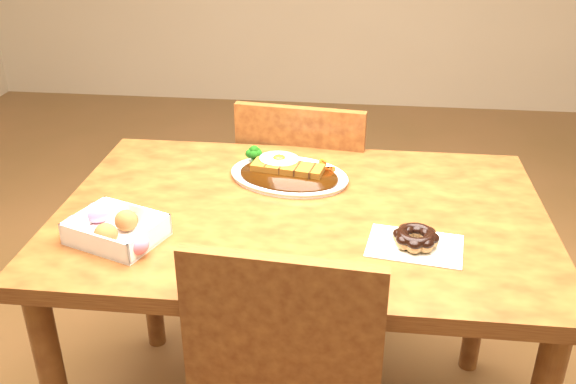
# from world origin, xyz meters

# --- Properties ---
(table) EXTENTS (1.20, 0.80, 0.75)m
(table) POSITION_xyz_m (0.00, 0.00, 0.65)
(table) COLOR #522310
(table) RESTS_ON ground
(chair_far) EXTENTS (0.47, 0.47, 0.87)m
(chair_far) POSITION_xyz_m (-0.03, 0.54, 0.48)
(chair_far) COLOR #522310
(chair_far) RESTS_ON ground
(katsu_curry_plate) EXTENTS (0.37, 0.30, 0.06)m
(katsu_curry_plate) POSITION_xyz_m (-0.06, 0.18, 0.77)
(katsu_curry_plate) COLOR white
(katsu_curry_plate) RESTS_ON table
(donut_box) EXTENTS (0.24, 0.21, 0.06)m
(donut_box) POSITION_xyz_m (-0.41, -0.19, 0.78)
(donut_box) COLOR white
(donut_box) RESTS_ON table
(pon_de_ring) EXTENTS (0.23, 0.18, 0.04)m
(pon_de_ring) POSITION_xyz_m (0.27, -0.14, 0.77)
(pon_de_ring) COLOR silver
(pon_de_ring) RESTS_ON table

